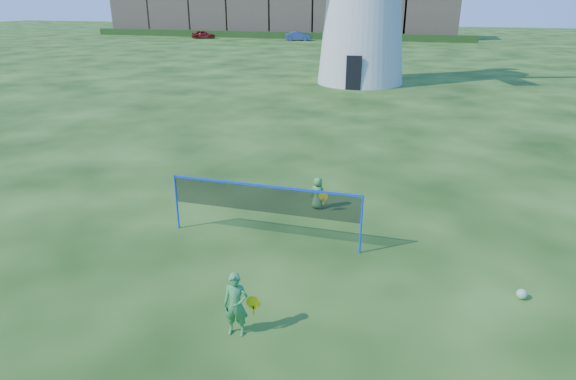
# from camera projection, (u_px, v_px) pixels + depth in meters

# --- Properties ---
(ground) EXTENTS (220.00, 220.00, 0.00)m
(ground) POSITION_uv_depth(u_px,v_px,m) (275.00, 252.00, 12.15)
(ground) COLOR black
(ground) RESTS_ON ground
(badminton_net) EXTENTS (5.05, 0.05, 1.55)m
(badminton_net) POSITION_uv_depth(u_px,v_px,m) (264.00, 200.00, 12.34)
(badminton_net) COLOR blue
(badminton_net) RESTS_ON ground
(player_girl) EXTENTS (0.68, 0.38, 1.29)m
(player_girl) POSITION_uv_depth(u_px,v_px,m) (236.00, 305.00, 8.96)
(player_girl) COLOR #399045
(player_girl) RESTS_ON ground
(player_boy) EXTENTS (0.62, 0.42, 0.97)m
(player_boy) POSITION_uv_depth(u_px,v_px,m) (318.00, 193.00, 14.51)
(player_boy) COLOR #4E9548
(player_boy) RESTS_ON ground
(play_ball) EXTENTS (0.22, 0.22, 0.22)m
(play_ball) POSITION_uv_depth(u_px,v_px,m) (522.00, 294.00, 10.22)
(play_ball) COLOR green
(play_ball) RESTS_ON ground
(terraced_houses) EXTENTS (58.55, 8.40, 8.30)m
(terraced_houses) POSITION_uv_depth(u_px,v_px,m) (274.00, 11.00, 81.02)
(terraced_houses) COLOR tan
(terraced_houses) RESTS_ON ground
(hedge) EXTENTS (62.00, 0.80, 1.00)m
(hedge) POSITION_uv_depth(u_px,v_px,m) (270.00, 35.00, 76.61)
(hedge) COLOR #193814
(hedge) RESTS_ON ground
(car_left) EXTENTS (3.93, 2.76, 1.24)m
(car_left) POSITION_uv_depth(u_px,v_px,m) (203.00, 34.00, 75.86)
(car_left) COLOR maroon
(car_left) RESTS_ON ground
(car_right) EXTENTS (4.03, 2.02, 1.27)m
(car_right) POSITION_uv_depth(u_px,v_px,m) (298.00, 36.00, 72.35)
(car_right) COLOR navy
(car_right) RESTS_ON ground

